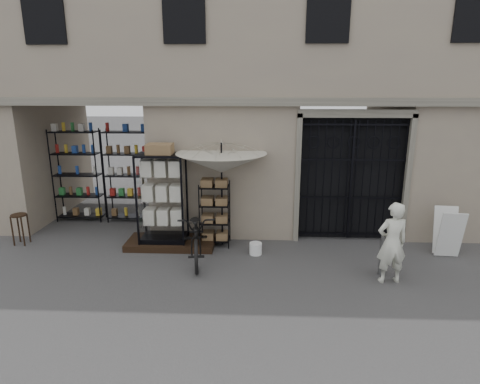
{
  "coord_description": "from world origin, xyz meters",
  "views": [
    {
      "loc": [
        -0.44,
        -7.02,
        3.62
      ],
      "look_at": [
        -0.8,
        1.4,
        1.35
      ],
      "focal_mm": 30.0,
      "sensor_mm": 36.0,
      "label": 1
    }
  ],
  "objects_px": {
    "bicycle": "(197,259)",
    "market_umbrella": "(221,157)",
    "shopkeeper": "(388,281)",
    "easel_sign": "(448,232)",
    "wire_rack": "(215,215)",
    "display_cabinet": "(163,203)",
    "wooden_stool": "(20,228)",
    "steel_bollard": "(383,255)",
    "white_bucket": "(256,249)"
  },
  "relations": [
    {
      "from": "bicycle",
      "to": "market_umbrella",
      "type": "bearing_deg",
      "value": 50.93
    },
    {
      "from": "shopkeeper",
      "to": "easel_sign",
      "type": "relative_size",
      "value": 1.51
    },
    {
      "from": "wire_rack",
      "to": "bicycle",
      "type": "relative_size",
      "value": 0.72
    },
    {
      "from": "display_cabinet",
      "to": "wooden_stool",
      "type": "relative_size",
      "value": 2.99
    },
    {
      "from": "wire_rack",
      "to": "easel_sign",
      "type": "bearing_deg",
      "value": -27.0
    },
    {
      "from": "display_cabinet",
      "to": "market_umbrella",
      "type": "bearing_deg",
      "value": -7.59
    },
    {
      "from": "wooden_stool",
      "to": "shopkeeper",
      "type": "distance_m",
      "value": 8.14
    },
    {
      "from": "wooden_stool",
      "to": "steel_bollard",
      "type": "relative_size",
      "value": 0.9
    },
    {
      "from": "steel_bollard",
      "to": "easel_sign",
      "type": "height_order",
      "value": "easel_sign"
    },
    {
      "from": "wire_rack",
      "to": "shopkeeper",
      "type": "xyz_separation_m",
      "value": [
        3.46,
        -1.67,
        -0.73
      ]
    },
    {
      "from": "white_bucket",
      "to": "market_umbrella",
      "type": "bearing_deg",
      "value": 146.55
    },
    {
      "from": "steel_bollard",
      "to": "market_umbrella",
      "type": "bearing_deg",
      "value": 157.15
    },
    {
      "from": "wire_rack",
      "to": "shopkeeper",
      "type": "height_order",
      "value": "wire_rack"
    },
    {
      "from": "market_umbrella",
      "to": "steel_bollard",
      "type": "relative_size",
      "value": 3.54
    },
    {
      "from": "bicycle",
      "to": "steel_bollard",
      "type": "xyz_separation_m",
      "value": [
        3.73,
        -0.57,
        0.4
      ]
    },
    {
      "from": "display_cabinet",
      "to": "market_umbrella",
      "type": "xyz_separation_m",
      "value": [
        1.32,
        0.15,
        1.01
      ]
    },
    {
      "from": "wire_rack",
      "to": "white_bucket",
      "type": "xyz_separation_m",
      "value": [
        0.94,
        -0.51,
        -0.6
      ]
    },
    {
      "from": "display_cabinet",
      "to": "wire_rack",
      "type": "relative_size",
      "value": 1.46
    },
    {
      "from": "shopkeeper",
      "to": "market_umbrella",
      "type": "bearing_deg",
      "value": -34.83
    },
    {
      "from": "market_umbrella",
      "to": "easel_sign",
      "type": "height_order",
      "value": "market_umbrella"
    },
    {
      "from": "display_cabinet",
      "to": "wire_rack",
      "type": "distance_m",
      "value": 1.21
    },
    {
      "from": "market_umbrella",
      "to": "display_cabinet",
      "type": "bearing_deg",
      "value": -173.36
    },
    {
      "from": "steel_bollard",
      "to": "shopkeeper",
      "type": "relative_size",
      "value": 0.52
    },
    {
      "from": "display_cabinet",
      "to": "white_bucket",
      "type": "bearing_deg",
      "value": -23.92
    },
    {
      "from": "wire_rack",
      "to": "bicycle",
      "type": "height_order",
      "value": "wire_rack"
    },
    {
      "from": "easel_sign",
      "to": "wire_rack",
      "type": "bearing_deg",
      "value": -179.49
    },
    {
      "from": "wooden_stool",
      "to": "shopkeeper",
      "type": "height_order",
      "value": "wooden_stool"
    },
    {
      "from": "bicycle",
      "to": "steel_bollard",
      "type": "height_order",
      "value": "bicycle"
    },
    {
      "from": "display_cabinet",
      "to": "wire_rack",
      "type": "xyz_separation_m",
      "value": [
        1.16,
        0.15,
        -0.32
      ]
    },
    {
      "from": "market_umbrella",
      "to": "bicycle",
      "type": "height_order",
      "value": "market_umbrella"
    },
    {
      "from": "market_umbrella",
      "to": "wire_rack",
      "type": "bearing_deg",
      "value": -179.04
    },
    {
      "from": "display_cabinet",
      "to": "bicycle",
      "type": "distance_m",
      "value": 1.5
    },
    {
      "from": "wire_rack",
      "to": "white_bucket",
      "type": "distance_m",
      "value": 1.23
    },
    {
      "from": "market_umbrella",
      "to": "steel_bollard",
      "type": "bearing_deg",
      "value": -22.85
    },
    {
      "from": "market_umbrella",
      "to": "white_bucket",
      "type": "bearing_deg",
      "value": -33.45
    },
    {
      "from": "steel_bollard",
      "to": "easel_sign",
      "type": "xyz_separation_m",
      "value": [
        1.65,
        0.96,
        0.13
      ]
    },
    {
      "from": "market_umbrella",
      "to": "bicycle",
      "type": "xyz_separation_m",
      "value": [
        -0.47,
        -0.81,
        -2.06
      ]
    },
    {
      "from": "white_bucket",
      "to": "easel_sign",
      "type": "bearing_deg",
      "value": 1.36
    },
    {
      "from": "display_cabinet",
      "to": "bicycle",
      "type": "xyz_separation_m",
      "value": [
        0.85,
        -0.65,
        -1.05
      ]
    },
    {
      "from": "wooden_stool",
      "to": "shopkeeper",
      "type": "relative_size",
      "value": 0.46
    },
    {
      "from": "white_bucket",
      "to": "steel_bollard",
      "type": "relative_size",
      "value": 0.33
    },
    {
      "from": "display_cabinet",
      "to": "shopkeeper",
      "type": "distance_m",
      "value": 4.98
    },
    {
      "from": "easel_sign",
      "to": "shopkeeper",
      "type": "bearing_deg",
      "value": -136.89
    },
    {
      "from": "wooden_stool",
      "to": "easel_sign",
      "type": "height_order",
      "value": "easel_sign"
    },
    {
      "from": "wire_rack",
      "to": "shopkeeper",
      "type": "relative_size",
      "value": 0.95
    },
    {
      "from": "wooden_stool",
      "to": "easel_sign",
      "type": "xyz_separation_m",
      "value": [
        9.6,
        -0.26,
        0.15
      ]
    },
    {
      "from": "shopkeeper",
      "to": "steel_bollard",
      "type": "bearing_deg",
      "value": -91.56
    },
    {
      "from": "steel_bollard",
      "to": "shopkeeper",
      "type": "height_order",
      "value": "steel_bollard"
    },
    {
      "from": "shopkeeper",
      "to": "easel_sign",
      "type": "bearing_deg",
      "value": -149.9
    },
    {
      "from": "wire_rack",
      "to": "shopkeeper",
      "type": "distance_m",
      "value": 3.91
    }
  ]
}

